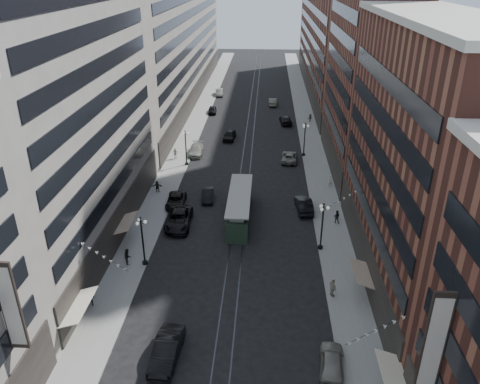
% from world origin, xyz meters
% --- Properties ---
extents(ground, '(220.00, 220.00, 0.00)m').
position_xyz_m(ground, '(0.00, 60.00, 0.00)').
color(ground, black).
rests_on(ground, ground).
extents(sidewalk_west, '(4.00, 180.00, 0.15)m').
position_xyz_m(sidewalk_west, '(-11.00, 70.00, 0.07)').
color(sidewalk_west, gray).
rests_on(sidewalk_west, ground).
extents(sidewalk_east, '(4.00, 180.00, 0.15)m').
position_xyz_m(sidewalk_east, '(11.00, 70.00, 0.07)').
color(sidewalk_east, gray).
rests_on(sidewalk_east, ground).
extents(rail_west, '(0.12, 180.00, 0.02)m').
position_xyz_m(rail_west, '(-0.70, 70.00, 0.01)').
color(rail_west, '#2D2D33').
rests_on(rail_west, ground).
extents(rail_east, '(0.12, 180.00, 0.02)m').
position_xyz_m(rail_east, '(0.70, 70.00, 0.01)').
color(rail_east, '#2D2D33').
rests_on(rail_east, ground).
extents(building_west_mid, '(8.00, 36.00, 28.00)m').
position_xyz_m(building_west_mid, '(-17.00, 33.00, 14.00)').
color(building_west_mid, '#9A9689').
rests_on(building_west_mid, ground).
extents(building_west_far, '(8.00, 90.00, 26.00)m').
position_xyz_m(building_west_far, '(-17.00, 96.00, 13.00)').
color(building_west_far, '#9A9689').
rests_on(building_west_far, ground).
extents(building_east_mid, '(8.00, 30.00, 24.00)m').
position_xyz_m(building_east_mid, '(17.00, 28.00, 12.00)').
color(building_east_mid, brown).
rests_on(building_east_mid, ground).
extents(building_east_tower, '(8.00, 26.00, 42.00)m').
position_xyz_m(building_east_tower, '(17.00, 56.00, 21.00)').
color(building_east_tower, brown).
rests_on(building_east_tower, ground).
extents(building_east_far, '(8.00, 72.00, 24.00)m').
position_xyz_m(building_east_far, '(17.00, 105.00, 12.00)').
color(building_east_far, brown).
rests_on(building_east_far, ground).
extents(lamppost_sw_far, '(1.03, 1.14, 5.52)m').
position_xyz_m(lamppost_sw_far, '(-9.20, 28.00, 3.10)').
color(lamppost_sw_far, black).
rests_on(lamppost_sw_far, sidewalk_west).
extents(lamppost_sw_mid, '(1.03, 1.14, 5.52)m').
position_xyz_m(lamppost_sw_mid, '(-9.20, 55.00, 3.10)').
color(lamppost_sw_mid, black).
rests_on(lamppost_sw_mid, sidewalk_west).
extents(lamppost_se_far, '(1.03, 1.14, 5.52)m').
position_xyz_m(lamppost_se_far, '(9.20, 32.00, 3.10)').
color(lamppost_se_far, black).
rests_on(lamppost_se_far, sidewalk_east).
extents(lamppost_se_mid, '(1.03, 1.14, 5.52)m').
position_xyz_m(lamppost_se_mid, '(9.20, 60.00, 3.10)').
color(lamppost_se_mid, black).
rests_on(lamppost_se_mid, sidewalk_east).
extents(streetcar, '(2.68, 12.09, 3.34)m').
position_xyz_m(streetcar, '(0.00, 38.43, 1.54)').
color(streetcar, '#223525').
rests_on(streetcar, ground).
extents(car_2, '(3.05, 6.29, 1.72)m').
position_xyz_m(car_2, '(-7.13, 36.36, 0.86)').
color(car_2, black).
rests_on(car_2, ground).
extents(car_4, '(2.29, 4.67, 1.53)m').
position_xyz_m(car_4, '(8.40, 15.05, 0.77)').
color(car_4, gray).
rests_on(car_4, ground).
extents(car_5, '(2.17, 5.44, 1.76)m').
position_xyz_m(car_5, '(-4.37, 15.43, 0.88)').
color(car_5, black).
rests_on(car_5, ground).
extents(pedestrian_2, '(0.86, 0.48, 1.75)m').
position_xyz_m(pedestrian_2, '(-12.49, 21.16, 1.03)').
color(pedestrian_2, black).
rests_on(pedestrian_2, sidewalk_west).
extents(pedestrian_4, '(0.94, 1.25, 1.94)m').
position_xyz_m(pedestrian_4, '(9.50, 23.83, 1.12)').
color(pedestrian_4, '#A49F88').
rests_on(pedestrian_4, sidewalk_east).
extents(car_7, '(2.56, 5.13, 1.40)m').
position_xyz_m(car_7, '(-8.40, 41.52, 0.70)').
color(car_7, black).
rests_on(car_7, ground).
extents(car_8, '(2.29, 5.39, 1.55)m').
position_xyz_m(car_8, '(-8.40, 59.78, 0.77)').
color(car_8, gray).
rests_on(car_8, ground).
extents(car_9, '(1.90, 4.22, 1.41)m').
position_xyz_m(car_9, '(-8.40, 83.91, 0.70)').
color(car_9, black).
rests_on(car_9, ground).
extents(car_10, '(2.25, 5.24, 1.68)m').
position_xyz_m(car_10, '(7.99, 41.04, 0.84)').
color(car_10, black).
rests_on(car_10, ground).
extents(car_11, '(2.77, 5.33, 1.44)m').
position_xyz_m(car_11, '(6.80, 57.82, 0.72)').
color(car_11, gray).
rests_on(car_11, ground).
extents(car_12, '(2.57, 5.46, 1.54)m').
position_xyz_m(car_12, '(6.84, 77.53, 0.77)').
color(car_12, black).
rests_on(car_12, ground).
extents(car_13, '(2.35, 4.96, 1.64)m').
position_xyz_m(car_13, '(-3.50, 67.45, 0.82)').
color(car_13, black).
rests_on(car_13, ground).
extents(car_14, '(1.68, 4.79, 1.58)m').
position_xyz_m(car_14, '(4.33, 90.97, 0.79)').
color(car_14, '#626157').
rests_on(car_14, ground).
extents(pedestrian_5, '(1.43, 0.52, 1.51)m').
position_xyz_m(pedestrian_5, '(-11.65, 45.26, 0.91)').
color(pedestrian_5, black).
rests_on(pedestrian_5, sidewalk_west).
extents(pedestrian_6, '(1.13, 0.72, 1.78)m').
position_xyz_m(pedestrian_6, '(-11.38, 57.42, 1.04)').
color(pedestrian_6, '#ACA38E').
rests_on(pedestrian_6, sidewalk_west).
extents(pedestrian_7, '(0.86, 0.59, 1.62)m').
position_xyz_m(pedestrian_7, '(11.67, 37.90, 0.96)').
color(pedestrian_7, black).
rests_on(pedestrian_7, sidewalk_east).
extents(pedestrian_8, '(0.58, 0.39, 1.54)m').
position_xyz_m(pedestrian_8, '(12.10, 48.47, 0.92)').
color(pedestrian_8, beige).
rests_on(pedestrian_8, sidewalk_east).
extents(pedestrian_9, '(1.07, 0.68, 1.55)m').
position_xyz_m(pedestrian_9, '(11.69, 78.51, 0.92)').
color(pedestrian_9, black).
rests_on(pedestrian_9, sidewalk_east).
extents(car_extra_0, '(2.25, 4.37, 1.42)m').
position_xyz_m(car_extra_0, '(-6.80, 35.22, 0.71)').
color(car_extra_0, black).
rests_on(car_extra_0, ground).
extents(car_extra_1, '(2.26, 4.93, 1.57)m').
position_xyz_m(car_extra_1, '(-8.40, 99.02, 0.78)').
color(car_extra_1, slate).
rests_on(car_extra_1, ground).
extents(car_extra_2, '(1.88, 4.33, 1.39)m').
position_xyz_m(car_extra_2, '(-4.50, 43.41, 0.69)').
color(car_extra_2, black).
rests_on(car_extra_2, ground).
extents(pedestrian_extra_0, '(0.71, 0.95, 1.74)m').
position_xyz_m(pedestrian_extra_0, '(-10.93, 27.98, 1.02)').
color(pedestrian_extra_0, black).
rests_on(pedestrian_extra_0, sidewalk_west).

